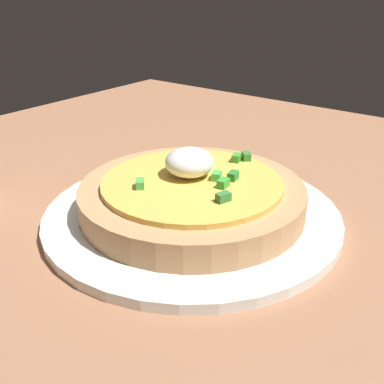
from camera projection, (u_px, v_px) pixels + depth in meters
dining_table at (154, 192)px, 54.72cm from camera, size 90.77×82.57×2.09cm
plate at (192, 214)px, 46.36cm from camera, size 29.54×29.54×1.00cm
pizza at (192, 195)px, 45.47cm from camera, size 22.31×22.31×6.10cm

